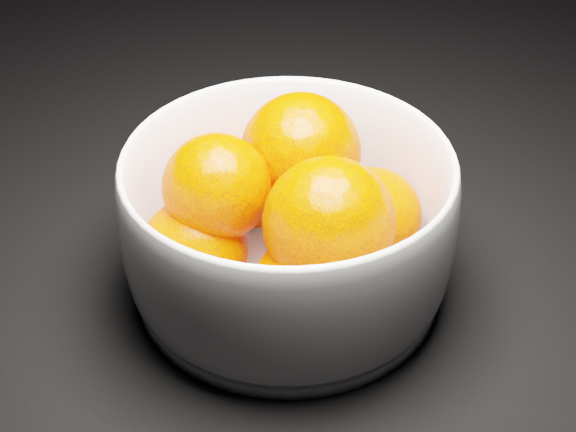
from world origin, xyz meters
The scene contains 2 objects.
bowl centered at (-0.25, -0.16, 0.05)m, with size 0.21×0.21×0.10m.
orange_pile centered at (-0.25, -0.16, 0.06)m, with size 0.16×0.16×0.11m.
Camera 1 is at (-0.02, -0.48, 0.37)m, focal length 50.00 mm.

